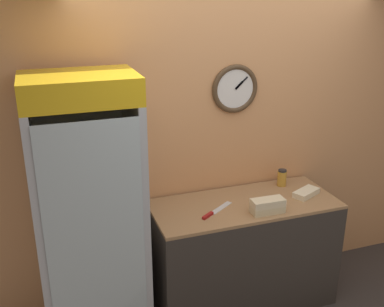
{
  "coord_description": "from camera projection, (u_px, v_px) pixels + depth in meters",
  "views": [
    {
      "loc": [
        -1.46,
        -2.04,
        2.54
      ],
      "look_at": [
        -0.43,
        0.92,
        1.39
      ],
      "focal_mm": 42.0,
      "sensor_mm": 36.0,
      "label": 1
    }
  ],
  "objects": [
    {
      "name": "prep_counter",
      "position": [
        242.0,
        253.0,
        3.75
      ],
      "size": [
        1.5,
        0.64,
        0.93
      ],
      "color": "#332D28",
      "rests_on": "ground_plane"
    },
    {
      "name": "wall_back",
      "position": [
        228.0,
        139.0,
        3.77
      ],
      "size": [
        5.2,
        0.1,
        2.7
      ],
      "color": "tan",
      "rests_on": "ground_plane"
    },
    {
      "name": "condiment_jar",
      "position": [
        282.0,
        178.0,
        3.88
      ],
      "size": [
        0.08,
        0.08,
        0.15
      ],
      "color": "gold",
      "rests_on": "prep_counter"
    },
    {
      "name": "beverage_cooler",
      "position": [
        88.0,
        203.0,
        3.2
      ],
      "size": [
        0.73,
        0.63,
        2.04
      ],
      "color": "#B2B7BC",
      "rests_on": "ground_plane"
    },
    {
      "name": "chefs_knife",
      "position": [
        213.0,
        212.0,
        3.41
      ],
      "size": [
        0.32,
        0.23,
        0.02
      ],
      "color": "silver",
      "rests_on": "prep_counter"
    },
    {
      "name": "sandwich_flat_left",
      "position": [
        306.0,
        193.0,
        3.7
      ],
      "size": [
        0.27,
        0.2,
        0.05
      ],
      "color": "beige",
      "rests_on": "prep_counter"
    },
    {
      "name": "sandwich_stack_middle",
      "position": [
        268.0,
        203.0,
        3.4
      ],
      "size": [
        0.26,
        0.12,
        0.06
      ],
      "color": "beige",
      "rests_on": "sandwich_stack_bottom"
    },
    {
      "name": "sandwich_stack_bottom",
      "position": [
        267.0,
        209.0,
        3.42
      ],
      "size": [
        0.26,
        0.12,
        0.06
      ],
      "color": "beige",
      "rests_on": "prep_counter"
    }
  ]
}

